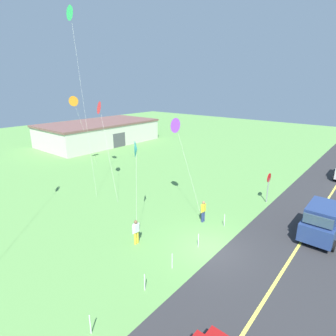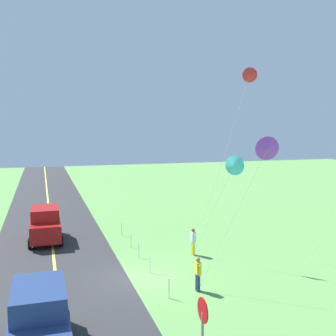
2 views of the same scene
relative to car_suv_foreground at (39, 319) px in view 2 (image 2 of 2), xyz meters
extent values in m
cube|color=#60994C|center=(-5.73, 4.73, -1.20)|extent=(120.00, 120.00, 0.10)
cube|color=#2D2D30|center=(-5.73, 0.73, -1.15)|extent=(120.00, 7.00, 0.00)
cube|color=#E5E04C|center=(-5.73, 0.73, -1.15)|extent=(120.00, 0.16, 0.00)
cube|color=navy|center=(0.08, 0.00, -0.26)|extent=(4.40, 1.90, 1.10)
cube|color=navy|center=(-0.17, 0.00, 0.69)|extent=(2.73, 1.75, 0.80)
cube|color=#334756|center=(0.91, 0.00, 0.69)|extent=(0.10, 1.62, 0.64)
cube|color=#334756|center=(-1.79, 0.00, 0.69)|extent=(0.10, 1.62, 0.60)
cylinder|color=black|center=(-1.35, 0.95, -0.81)|extent=(0.68, 0.22, 0.68)
cylinder|color=black|center=(-1.35, -0.95, -0.81)|extent=(0.68, 0.22, 0.68)
cube|color=maroon|center=(-13.82, 0.33, -0.26)|extent=(4.40, 1.90, 1.10)
cube|color=maroon|center=(-14.07, 0.33, 0.69)|extent=(2.73, 1.75, 0.80)
cube|color=#334756|center=(-12.99, 0.33, 0.69)|extent=(0.10, 1.62, 0.64)
cube|color=#334756|center=(-15.69, 0.33, 0.69)|extent=(0.10, 1.62, 0.60)
cylinder|color=black|center=(-12.39, 1.28, -0.81)|extent=(0.68, 0.22, 0.68)
cylinder|color=black|center=(-12.39, -0.62, -0.81)|extent=(0.68, 0.22, 0.68)
cylinder|color=black|center=(-15.25, 1.28, -0.81)|extent=(0.68, 0.22, 0.68)
cylinder|color=black|center=(-15.25, -0.62, -0.81)|extent=(0.68, 0.22, 0.68)
cylinder|color=red|center=(3.02, 4.63, 1.02)|extent=(0.76, 0.04, 0.76)
cylinder|color=white|center=(3.02, 4.66, 1.02)|extent=(0.62, 0.01, 0.62)
cylinder|color=navy|center=(-3.30, 6.94, -0.74)|extent=(0.16, 0.16, 0.82)
cylinder|color=navy|center=(-3.12, 6.94, -0.74)|extent=(0.16, 0.16, 0.82)
cube|color=yellow|center=(-3.21, 6.94, -0.05)|extent=(0.36, 0.22, 0.56)
cylinder|color=yellow|center=(-3.45, 6.94, -0.10)|extent=(0.10, 0.10, 0.52)
cylinder|color=yellow|center=(-2.97, 6.94, -0.10)|extent=(0.10, 0.10, 0.52)
sphere|color=#9E704C|center=(-3.21, 6.94, 0.34)|extent=(0.22, 0.22, 0.22)
cylinder|color=yellow|center=(-8.32, 8.62, -0.74)|extent=(0.16, 0.16, 0.82)
cylinder|color=yellow|center=(-8.14, 8.62, -0.74)|extent=(0.16, 0.16, 0.82)
cube|color=silver|center=(-8.23, 8.62, -0.05)|extent=(0.36, 0.22, 0.56)
cylinder|color=silver|center=(-8.47, 8.62, -0.10)|extent=(0.10, 0.10, 0.52)
cylinder|color=silver|center=(-7.99, 8.62, -0.10)|extent=(0.10, 0.10, 0.52)
sphere|color=brown|center=(-8.23, 8.62, 0.34)|extent=(0.22, 0.22, 0.22)
cylinder|color=silver|center=(-2.86, 8.48, 2.13)|extent=(0.71, 3.08, 6.57)
cone|color=purple|center=(-2.52, 10.01, 5.41)|extent=(0.58, 1.15, 1.11)
cylinder|color=silver|center=(-7.30, 9.45, 1.57)|extent=(1.87, 1.68, 5.45)
cone|color=#4CD8D8|center=(-6.37, 10.29, 4.29)|extent=(0.92, 0.85, 1.10)
cylinder|color=silver|center=(-14.72, 13.72, 4.54)|extent=(1.72, 2.97, 11.39)
cone|color=red|center=(-13.86, 15.20, 10.23)|extent=(0.71, 1.05, 1.10)
cylinder|color=silver|center=(-13.83, 5.43, -0.70)|extent=(0.05, 0.05, 0.90)
cylinder|color=silver|center=(-10.76, 5.43, -0.70)|extent=(0.05, 0.05, 0.90)
cylinder|color=silver|center=(-8.66, 5.43, -0.70)|extent=(0.05, 0.05, 0.90)
cylinder|color=silver|center=(-6.12, 5.43, -0.70)|extent=(0.05, 0.05, 0.90)
cylinder|color=silver|center=(-2.84, 5.43, -0.70)|extent=(0.05, 0.05, 0.90)
camera|label=1|loc=(-18.31, -2.23, 8.38)|focal=28.93mm
camera|label=2|loc=(13.68, 0.23, 6.42)|focal=43.54mm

